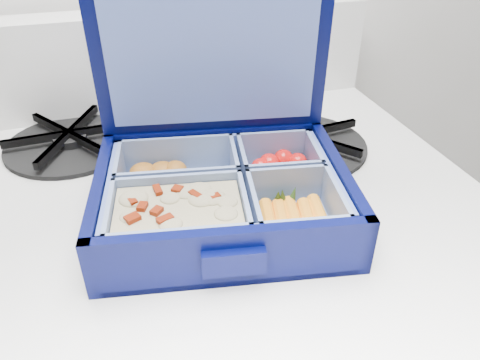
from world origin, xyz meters
name	(u,v)px	position (x,y,z in m)	size (l,w,h in m)	color
bento_box	(223,196)	(0.32, 1.63, 0.95)	(0.25, 0.20, 0.06)	#020535
burner_grate	(299,138)	(0.45, 1.75, 0.94)	(0.18, 0.18, 0.03)	black
burner_grate_rear	(70,140)	(0.16, 1.84, 0.93)	(0.17, 0.17, 0.02)	black
fork	(232,151)	(0.36, 1.76, 0.93)	(0.02, 0.18, 0.01)	#B7B7D3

